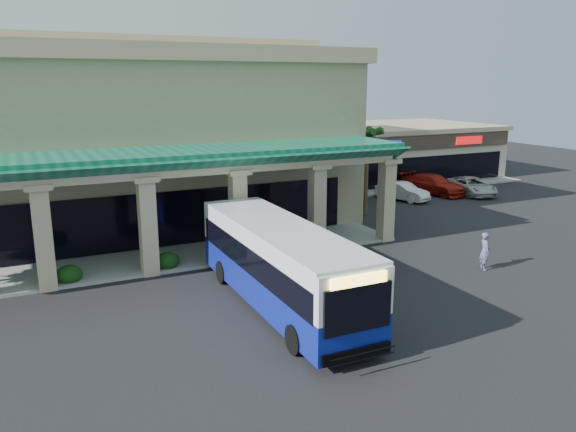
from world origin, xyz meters
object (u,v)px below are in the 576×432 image
car_red (433,184)px  car_white (402,191)px  transit_bus (280,267)px  pedestrian (485,251)px  car_gray (471,186)px

car_red → car_white: bearing=177.5°
transit_bus → pedestrian: size_ratio=6.53×
car_gray → transit_bus: bearing=-136.7°
car_red → transit_bus: bearing=-159.6°
transit_bus → car_white: size_ratio=2.86×
pedestrian → car_gray: pedestrian is taller
transit_bus → car_white: (17.39, 14.86, -1.00)m
pedestrian → car_red: bearing=-12.6°
car_white → car_gray: car_gray is taller
pedestrian → car_gray: bearing=-21.7°
car_white → car_red: bearing=-5.5°
car_red → car_gray: 3.07m
pedestrian → car_red: 18.99m
transit_bus → car_red: (21.17, 15.79, -0.89)m
car_gray → car_red: bearing=162.4°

